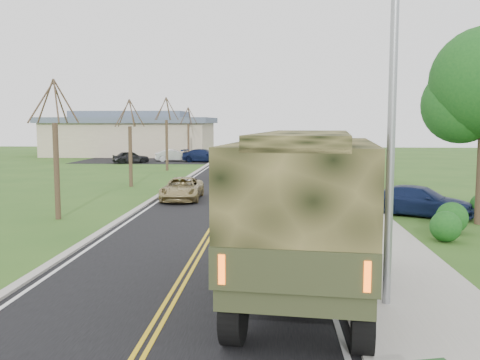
# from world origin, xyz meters

# --- Properties ---
(ground) EXTENTS (160.00, 160.00, 0.00)m
(ground) POSITION_xyz_m (0.00, 0.00, 0.00)
(ground) COLOR #2A4F1A
(ground) RESTS_ON ground
(road) EXTENTS (8.00, 120.00, 0.01)m
(road) POSITION_xyz_m (0.00, 40.00, 0.01)
(road) COLOR black
(road) RESTS_ON ground
(curb_right) EXTENTS (0.30, 120.00, 0.12)m
(curb_right) POSITION_xyz_m (4.15, 40.00, 0.06)
(curb_right) COLOR #9E998E
(curb_right) RESTS_ON ground
(sidewalk_right) EXTENTS (3.20, 120.00, 0.10)m
(sidewalk_right) POSITION_xyz_m (5.90, 40.00, 0.05)
(sidewalk_right) COLOR #9E998E
(sidewalk_right) RESTS_ON ground
(curb_left) EXTENTS (0.30, 120.00, 0.10)m
(curb_left) POSITION_xyz_m (-4.15, 40.00, 0.05)
(curb_left) COLOR #9E998E
(curb_left) RESTS_ON ground
(street_light) EXTENTS (1.65, 0.22, 8.00)m
(street_light) POSITION_xyz_m (4.90, -0.50, 4.43)
(street_light) COLOR gray
(street_light) RESTS_ON ground
(bare_tree_a) EXTENTS (1.93, 2.26, 6.08)m
(bare_tree_a) POSITION_xyz_m (-7.00, 10.00, 2.63)
(bare_tree_a) COLOR #38281C
(bare_tree_a) RESTS_ON ground
(bare_tree_b) EXTENTS (1.83, 2.14, 5.73)m
(bare_tree_b) POSITION_xyz_m (-7.00, 22.00, 2.48)
(bare_tree_b) COLOR #38281C
(bare_tree_b) RESTS_ON ground
(bare_tree_c) EXTENTS (2.04, 2.39, 6.42)m
(bare_tree_c) POSITION_xyz_m (-7.00, 34.00, 2.78)
(bare_tree_c) COLOR #38281C
(bare_tree_c) RESTS_ON ground
(bare_tree_d) EXTENTS (1.88, 2.20, 5.91)m
(bare_tree_d) POSITION_xyz_m (-7.00, 46.00, 2.55)
(bare_tree_d) COLOR #38281C
(bare_tree_d) RESTS_ON ground
(commercial_building) EXTENTS (25.50, 21.50, 5.65)m
(commercial_building) POSITION_xyz_m (-15.98, 55.97, 2.69)
(commercial_building) COLOR tan
(commercial_building) RESTS_ON ground
(military_truck) EXTENTS (3.68, 8.28, 4.00)m
(military_truck) POSITION_xyz_m (3.17, -0.20, 2.29)
(military_truck) COLOR black
(military_truck) RESTS_ON ground
(suv_champagne) EXTENTS (2.19, 4.47, 1.22)m
(suv_champagne) POSITION_xyz_m (-2.57, 16.11, 0.61)
(suv_champagne) COLOR #9E8C59
(suv_champagne) RESTS_ON ground
(sedan_silver) EXTENTS (1.72, 4.63, 1.51)m
(sedan_silver) POSITION_xyz_m (-0.80, 26.91, 0.76)
(sedan_silver) COLOR silver
(sedan_silver) RESTS_ON ground
(pickup_navy) EXTENTS (4.99, 3.77, 1.35)m
(pickup_navy) POSITION_xyz_m (9.04, 11.87, 0.67)
(pickup_navy) COLOR #101B3E
(pickup_navy) RESTS_ON ground
(lot_car_dark) EXTENTS (4.04, 2.94, 1.28)m
(lot_car_dark) POSITION_xyz_m (-12.41, 42.00, 0.64)
(lot_car_dark) COLOR black
(lot_car_dark) RESTS_ON ground
(lot_car_silver) EXTENTS (4.18, 2.08, 1.32)m
(lot_car_silver) POSITION_xyz_m (-8.47, 44.95, 0.66)
(lot_car_silver) COLOR silver
(lot_car_silver) RESTS_ON ground
(lot_car_navy) EXTENTS (5.06, 2.79, 1.39)m
(lot_car_navy) POSITION_xyz_m (-5.00, 44.11, 0.69)
(lot_car_navy) COLOR #101A3D
(lot_car_navy) RESTS_ON ground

